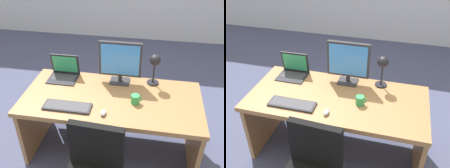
# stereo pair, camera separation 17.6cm
# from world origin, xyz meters

# --- Properties ---
(ground) EXTENTS (12.00, 12.00, 0.00)m
(ground) POSITION_xyz_m (0.00, 1.50, 0.00)
(ground) COLOR #474C6B
(desk) EXTENTS (1.70, 0.80, 0.72)m
(desk) POSITION_xyz_m (0.00, 0.04, 0.54)
(desk) COLOR #9E7042
(desk) RESTS_ON ground
(monitor) EXTENTS (0.42, 0.16, 0.44)m
(monitor) POSITION_xyz_m (0.04, 0.28, 0.97)
(monitor) COLOR #2D2D33
(monitor) RESTS_ON desk
(laptop) EXTENTS (0.30, 0.25, 0.24)m
(laptop) POSITION_xyz_m (-0.56, 0.29, 0.80)
(laptop) COLOR black
(laptop) RESTS_ON desk
(keyboard) EXTENTS (0.43, 0.15, 0.02)m
(keyboard) POSITION_xyz_m (-0.36, -0.23, 0.74)
(keyboard) COLOR #2D2D33
(keyboard) RESTS_ON desk
(mouse) EXTENTS (0.05, 0.09, 0.04)m
(mouse) POSITION_xyz_m (-0.02, -0.27, 0.74)
(mouse) COLOR #B7BABF
(mouse) RESTS_ON desk
(desk_lamp) EXTENTS (0.12, 0.15, 0.34)m
(desk_lamp) POSITION_xyz_m (0.38, 0.28, 0.97)
(desk_lamp) COLOR black
(desk_lamp) RESTS_ON desk
(coffee_mug) EXTENTS (0.10, 0.08, 0.08)m
(coffee_mug) POSITION_xyz_m (0.23, -0.06, 0.77)
(coffee_mug) COLOR green
(coffee_mug) RESTS_ON desk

